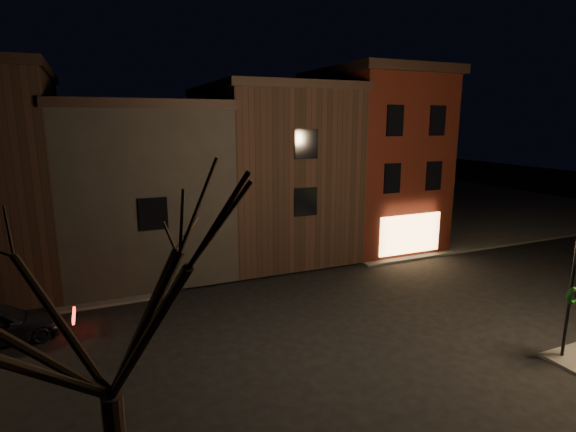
% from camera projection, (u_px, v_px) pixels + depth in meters
% --- Properties ---
extents(ground, '(120.00, 120.00, 0.00)m').
position_uv_depth(ground, '(331.00, 322.00, 17.34)').
color(ground, black).
rests_on(ground, ground).
extents(sidewalk_far_right, '(30.00, 30.00, 0.12)m').
position_uv_depth(sidewalk_far_right, '(413.00, 201.00, 43.08)').
color(sidewalk_far_right, '#2D2B28').
rests_on(sidewalk_far_right, ground).
extents(corner_building, '(6.50, 8.50, 10.50)m').
position_uv_depth(corner_building, '(372.00, 157.00, 27.84)').
color(corner_building, '#45140C').
rests_on(corner_building, ground).
extents(row_building_a, '(7.30, 10.30, 9.40)m').
position_uv_depth(row_building_a, '(268.00, 169.00, 26.33)').
color(row_building_a, black).
rests_on(row_building_a, ground).
extents(row_building_b, '(7.80, 10.30, 8.40)m').
position_uv_depth(row_building_b, '(140.00, 184.00, 23.60)').
color(row_building_b, black).
rests_on(row_building_b, ground).
extents(traffic_signal, '(0.58, 0.38, 4.05)m').
position_uv_depth(traffic_signal, '(576.00, 278.00, 14.01)').
color(traffic_signal, black).
rests_on(traffic_signal, sidewalk_near_right).
extents(bare_tree_left, '(5.60, 5.60, 7.50)m').
position_uv_depth(bare_tree_left, '(100.00, 269.00, 6.81)').
color(bare_tree_left, black).
rests_on(bare_tree_left, sidewalk_near_left).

